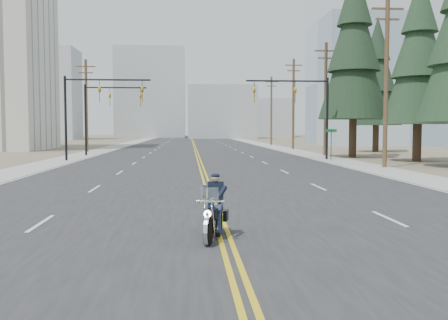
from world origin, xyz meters
The scene contains 24 objects.
ground_plane centered at (0.00, 0.00, 0.00)m, with size 400.00×400.00×0.00m, color #776D56.
road centered at (0.00, 70.00, 0.01)m, with size 20.00×200.00×0.01m, color #303033.
sidewalk_left centered at (-11.50, 70.00, 0.01)m, with size 3.00×200.00×0.01m, color #A5A5A0.
sidewalk_right centered at (11.50, 70.00, 0.01)m, with size 3.00×200.00×0.01m, color #A5A5A0.
traffic_mast_left centered at (-8.98, 32.00, 4.94)m, with size 7.10×0.26×7.00m.
traffic_mast_right centered at (8.98, 32.00, 4.94)m, with size 7.10×0.26×7.00m.
traffic_mast_far centered at (-9.31, 40.00, 4.87)m, with size 6.10×0.26×7.00m.
street_sign centered at (10.80, 30.00, 1.80)m, with size 0.90×0.06×2.62m.
utility_pole_b centered at (12.50, 23.00, 5.98)m, with size 2.20×0.30×11.50m.
utility_pole_c centered at (12.50, 38.00, 5.73)m, with size 2.20×0.30×11.00m.
utility_pole_d centered at (12.50, 53.00, 5.98)m, with size 2.20×0.30×11.50m.
utility_pole_e centered at (12.50, 70.00, 5.73)m, with size 2.20×0.30×11.00m.
utility_pole_left centered at (-12.50, 48.00, 5.48)m, with size 2.20×0.30×10.50m.
glass_building centered at (32.00, 70.00, 10.00)m, with size 24.00×16.00×20.00m, color #9EB5CC.
haze_bldg_a centered at (-35.00, 115.00, 11.00)m, with size 14.00×12.00×22.00m, color #B7BCC6.
haze_bldg_b centered at (8.00, 125.00, 7.00)m, with size 18.00×14.00×14.00m, color #ADB2B7.
haze_bldg_c centered at (40.00, 110.00, 9.00)m, with size 16.00×12.00×18.00m, color #B7BCC6.
haze_bldg_d centered at (-12.00, 140.00, 13.00)m, with size 20.00×15.00×26.00m, color #ADB2B7.
haze_bldg_e centered at (25.00, 150.00, 6.00)m, with size 14.00×14.00×12.00m, color #B7BCC6.
haze_bldg_f centered at (-50.00, 130.00, 8.00)m, with size 12.00×12.00×16.00m, color #ADB2B7.
motorcyclist centered at (-0.27, 1.81, 0.79)m, with size 0.86×2.02×1.58m, color black, non-canonical shape.
conifer_mid centered at (17.62, 29.07, 8.71)m, with size 5.69×5.69×15.18m.
conifer_tall centered at (14.31, 35.14, 10.19)m, with size 6.39×6.39×17.75m.
conifer_far centered at (20.56, 45.69, 8.78)m, with size 5.71×5.71×15.30m.
Camera 1 is at (-0.87, -10.12, 2.68)m, focal length 40.00 mm.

